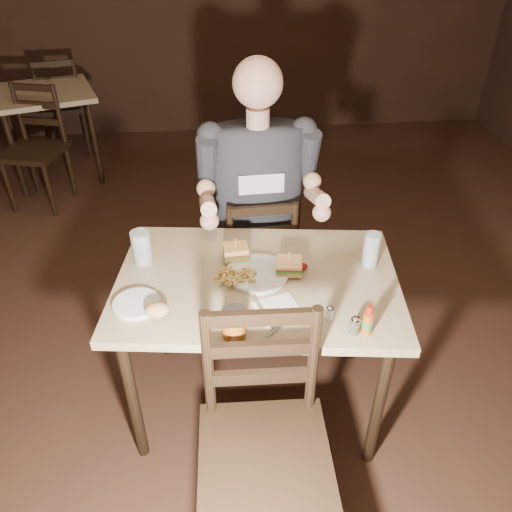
{
  "coord_description": "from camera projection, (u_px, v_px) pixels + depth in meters",
  "views": [
    {
      "loc": [
        -0.11,
        -1.88,
        2.05
      ],
      "look_at": [
        0.06,
        -0.19,
        0.85
      ],
      "focal_mm": 35.0,
      "sensor_mm": 36.0,
      "label": 1
    }
  ],
  "objects": [
    {
      "name": "room_shell",
      "position": [
        235.0,
        111.0,
        1.91
      ],
      "size": [
        7.0,
        7.0,
        7.0
      ],
      "color": "black",
      "rests_on": "ground"
    },
    {
      "name": "bread_roll",
      "position": [
        157.0,
        310.0,
        1.86
      ],
      "size": [
        0.1,
        0.08,
        0.05
      ],
      "primitive_type": "ellipsoid",
      "rotation": [
        0.0,
        0.0,
        -0.13
      ],
      "color": "tan",
      "rests_on": "side_plate"
    },
    {
      "name": "chair_near",
      "position": [
        265.0,
        458.0,
        1.71
      ],
      "size": [
        0.47,
        0.51,
        0.98
      ],
      "primitive_type": null,
      "rotation": [
        0.0,
        0.0,
        -0.04
      ],
      "color": "black",
      "rests_on": "ground"
    },
    {
      "name": "hot_sauce",
      "position": [
        368.0,
        320.0,
        1.78
      ],
      "size": [
        0.04,
        0.04,
        0.12
      ],
      "primitive_type": null,
      "rotation": [
        0.0,
        0.0,
        -0.13
      ],
      "color": "#8A440F",
      "rests_on": "main_table"
    },
    {
      "name": "chair_far",
      "position": [
        257.0,
        257.0,
        2.79
      ],
      "size": [
        0.42,
        0.45,
        0.86
      ],
      "primitive_type": null,
      "rotation": [
        0.0,
        0.0,
        3.18
      ],
      "color": "black",
      "rests_on": "ground"
    },
    {
      "name": "salt_shaker",
      "position": [
        330.0,
        313.0,
        1.86
      ],
      "size": [
        0.03,
        0.03,
        0.06
      ],
      "primitive_type": null,
      "rotation": [
        0.0,
        0.0,
        -0.13
      ],
      "color": "white",
      "rests_on": "main_table"
    },
    {
      "name": "pepper_shaker",
      "position": [
        355.0,
        325.0,
        1.8
      ],
      "size": [
        0.04,
        0.04,
        0.07
      ],
      "primitive_type": null,
      "rotation": [
        0.0,
        0.0,
        -0.13
      ],
      "color": "#38332D",
      "rests_on": "main_table"
    },
    {
      "name": "side_plate",
      "position": [
        137.0,
        304.0,
        1.94
      ],
      "size": [
        0.2,
        0.2,
        0.01
      ],
      "primitive_type": "cylinder",
      "rotation": [
        0.0,
        0.0,
        -0.13
      ],
      "color": "white",
      "rests_on": "main_table"
    },
    {
      "name": "main_table",
      "position": [
        257.0,
        294.0,
        2.13
      ],
      "size": [
        1.26,
        0.93,
        0.77
      ],
      "rotation": [
        0.0,
        0.0,
        -0.13
      ],
      "color": "tan",
      "rests_on": "ground"
    },
    {
      "name": "glass_left",
      "position": [
        142.0,
        247.0,
        2.13
      ],
      "size": [
        0.09,
        0.09,
        0.15
      ],
      "primitive_type": "cylinder",
      "rotation": [
        0.0,
        0.0,
        -0.13
      ],
      "color": "silver",
      "rests_on": "main_table"
    },
    {
      "name": "syrup_dispenser",
      "position": [
        234.0,
        323.0,
        1.77
      ],
      "size": [
        0.1,
        0.1,
        0.12
      ],
      "primitive_type": null,
      "rotation": [
        0.0,
        0.0,
        -0.13
      ],
      "color": "#8A440F",
      "rests_on": "main_table"
    },
    {
      "name": "fork",
      "position": [
        282.0,
        325.0,
        1.84
      ],
      "size": [
        0.14,
        0.12,
        0.01
      ],
      "primitive_type": "cube",
      "rotation": [
        0.0,
        0.0,
        -0.88
      ],
      "color": "silver",
      "rests_on": "napkin"
    },
    {
      "name": "sandwich_left",
      "position": [
        236.0,
        249.0,
        2.15
      ],
      "size": [
        0.11,
        0.09,
        0.09
      ],
      "primitive_type": null,
      "rotation": [
        0.0,
        0.0,
        0.06
      ],
      "color": "tan",
      "rests_on": "dinner_plate"
    },
    {
      "name": "sandwich_right",
      "position": [
        289.0,
        263.0,
        2.07
      ],
      "size": [
        0.12,
        0.1,
        0.09
      ],
      "primitive_type": null,
      "rotation": [
        0.0,
        0.0,
        -0.15
      ],
      "color": "tan",
      "rests_on": "dinner_plate"
    },
    {
      "name": "fries_pile",
      "position": [
        235.0,
        275.0,
        2.05
      ],
      "size": [
        0.24,
        0.18,
        0.04
      ],
      "primitive_type": null,
      "rotation": [
        0.0,
        0.0,
        -0.13
      ],
      "color": "#DDB85A",
      "rests_on": "dinner_plate"
    },
    {
      "name": "bg_chair_far",
      "position": [
        63.0,
        106.0,
        4.81
      ],
      "size": [
        0.51,
        0.54,
        0.93
      ],
      "primitive_type": null,
      "rotation": [
        0.0,
        0.0,
        3.35
      ],
      "color": "black",
      "rests_on": "ground"
    },
    {
      "name": "napkin",
      "position": [
        278.0,
        309.0,
        1.92
      ],
      "size": [
        0.2,
        0.2,
        0.0
      ],
      "primitive_type": "cube",
      "rotation": [
        0.0,
        0.0,
        0.3
      ],
      "color": "white",
      "rests_on": "main_table"
    },
    {
      "name": "ketchup_dollop",
      "position": [
        302.0,
        266.0,
        2.12
      ],
      "size": [
        0.05,
        0.05,
        0.01
      ],
      "primitive_type": "ellipsoid",
      "rotation": [
        0.0,
        0.0,
        -0.13
      ],
      "color": "maroon",
      "rests_on": "dinner_plate"
    },
    {
      "name": "glass_right",
      "position": [
        371.0,
        250.0,
        2.12
      ],
      "size": [
        0.08,
        0.08,
        0.16
      ],
      "primitive_type": "cylinder",
      "rotation": [
        0.0,
        0.0,
        -0.13
      ],
      "color": "silver",
      "rests_on": "main_table"
    },
    {
      "name": "bg_chair_near",
      "position": [
        33.0,
        151.0,
        3.91
      ],
      "size": [
        0.54,
        0.57,
        0.93
      ],
      "primitive_type": null,
      "rotation": [
        0.0,
        0.0,
        -0.28
      ],
      "color": "black",
      "rests_on": "ground"
    },
    {
      "name": "bg_table",
      "position": [
        44.0,
        101.0,
        4.23
      ],
      "size": [
        1.01,
        1.01,
        0.77
      ],
      "rotation": [
        0.0,
        0.0,
        0.32
      ],
      "color": "tan",
      "rests_on": "ground"
    },
    {
      "name": "dinner_plate",
      "position": [
        258.0,
        274.0,
        2.09
      ],
      "size": [
        0.29,
        0.29,
        0.01
      ],
      "primitive_type": "cylinder",
      "rotation": [
        0.0,
        0.0,
        -0.13
      ],
      "color": "white",
      "rests_on": "main_table"
    },
    {
      "name": "knife",
      "position": [
        262.0,
        311.0,
        1.91
      ],
      "size": [
        0.07,
        0.21,
        0.01
      ],
      "primitive_type": "cube",
      "rotation": [
        0.0,
        0.0,
        0.29
      ],
      "color": "silver",
      "rests_on": "napkin"
    },
    {
      "name": "diner",
      "position": [
        259.0,
        172.0,
        2.43
      ],
      "size": [
        0.63,
        0.51,
        1.06
      ],
      "primitive_type": null,
      "rotation": [
        0.0,
        0.0,
        0.04
      ],
      "color": "#2A2B2E",
      "rests_on": "chair_far"
    }
  ]
}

